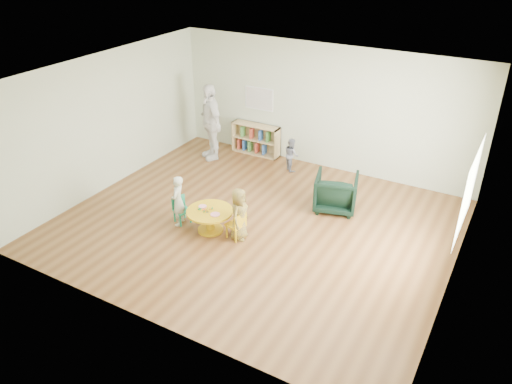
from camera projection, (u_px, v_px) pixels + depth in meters
room at (256, 130)px, 8.49m from camera, size 7.10×7.00×2.80m
activity_table at (210, 217)px, 9.06m from camera, size 0.85×0.85×0.47m
kid_chair_left at (181, 209)px, 9.35m from camera, size 0.36×0.36×0.51m
kid_chair_right at (237, 225)px, 8.84m from camera, size 0.35×0.35×0.53m
bookshelf at (256, 139)px, 12.10m from camera, size 1.20×0.30×0.75m
alphabet_poster at (259, 99)px, 11.72m from camera, size 0.74×0.01×0.54m
armchair at (336, 192)px, 9.73m from camera, size 0.98×0.99×0.74m
child_left at (178, 201)px, 9.18m from camera, size 0.33×0.41×0.98m
child_right at (239, 214)px, 8.77m from camera, size 0.39×0.53×0.98m
toddler at (291, 154)px, 11.28m from camera, size 0.47×0.46×0.76m
adult_caretaker at (210, 122)px, 11.63m from camera, size 1.12×0.97×1.81m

